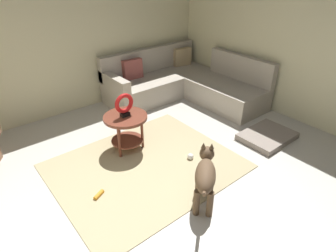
{
  "coord_description": "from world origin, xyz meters",
  "views": [
    {
      "loc": [
        -1.52,
        -1.82,
        2.36
      ],
      "look_at": [
        0.45,
        0.6,
        0.55
      ],
      "focal_mm": 30.53,
      "sensor_mm": 36.0,
      "label": 1
    }
  ],
  "objects_px": {
    "torus_sculpture": "(124,104)",
    "dog": "(205,175)",
    "sectional_couch": "(183,84)",
    "dog_toy_rope": "(99,195)",
    "side_table": "(126,124)",
    "dog_toy_ball": "(190,157)",
    "dog_bed_mat": "(267,136)"
  },
  "relations": [
    {
      "from": "sectional_couch",
      "to": "dog",
      "type": "distance_m",
      "value": 2.82
    },
    {
      "from": "sectional_couch",
      "to": "dog_bed_mat",
      "type": "xyz_separation_m",
      "value": [
        -0.01,
        -1.94,
        -0.24
      ]
    },
    {
      "from": "side_table",
      "to": "dog_bed_mat",
      "type": "relative_size",
      "value": 0.75
    },
    {
      "from": "sectional_couch",
      "to": "torus_sculpture",
      "type": "height_order",
      "value": "sectional_couch"
    },
    {
      "from": "side_table",
      "to": "dog_toy_rope",
      "type": "xyz_separation_m",
      "value": [
        -0.78,
        -0.61,
        -0.39
      ]
    },
    {
      "from": "side_table",
      "to": "dog_toy_ball",
      "type": "bearing_deg",
      "value": -55.01
    },
    {
      "from": "torus_sculpture",
      "to": "dog",
      "type": "relative_size",
      "value": 0.49
    },
    {
      "from": "dog",
      "to": "torus_sculpture",
      "type": "bearing_deg",
      "value": 142.34
    },
    {
      "from": "dog_bed_mat",
      "to": "dog",
      "type": "bearing_deg",
      "value": -169.58
    },
    {
      "from": "sectional_couch",
      "to": "dog",
      "type": "xyz_separation_m",
      "value": [
        -1.7,
        -2.25,
        0.09
      ]
    },
    {
      "from": "sectional_couch",
      "to": "dog_bed_mat",
      "type": "bearing_deg",
      "value": -90.16
    },
    {
      "from": "sectional_couch",
      "to": "dog",
      "type": "height_order",
      "value": "sectional_couch"
    },
    {
      "from": "sectional_couch",
      "to": "dog_toy_ball",
      "type": "distance_m",
      "value": 2.05
    },
    {
      "from": "dog_bed_mat",
      "to": "dog_toy_ball",
      "type": "distance_m",
      "value": 1.32
    },
    {
      "from": "dog",
      "to": "dog_toy_ball",
      "type": "height_order",
      "value": "dog"
    },
    {
      "from": "torus_sculpture",
      "to": "dog_bed_mat",
      "type": "relative_size",
      "value": 0.41
    },
    {
      "from": "side_table",
      "to": "dog",
      "type": "bearing_deg",
      "value": -85.84
    },
    {
      "from": "dog_toy_ball",
      "to": "dog_toy_rope",
      "type": "relative_size",
      "value": 0.6
    },
    {
      "from": "torus_sculpture",
      "to": "dog_toy_ball",
      "type": "height_order",
      "value": "torus_sculpture"
    },
    {
      "from": "sectional_couch",
      "to": "dog_toy_ball",
      "type": "height_order",
      "value": "sectional_couch"
    },
    {
      "from": "torus_sculpture",
      "to": "dog",
      "type": "bearing_deg",
      "value": -85.84
    },
    {
      "from": "dog_bed_mat",
      "to": "dog_toy_rope",
      "type": "bearing_deg",
      "value": 168.97
    },
    {
      "from": "side_table",
      "to": "torus_sculpture",
      "type": "relative_size",
      "value": 1.84
    },
    {
      "from": "torus_sculpture",
      "to": "dog_toy_rope",
      "type": "xyz_separation_m",
      "value": [
        -0.78,
        -0.61,
        -0.69
      ]
    },
    {
      "from": "torus_sculpture",
      "to": "dog_toy_rope",
      "type": "bearing_deg",
      "value": -141.9
    },
    {
      "from": "sectional_couch",
      "to": "dog_toy_rope",
      "type": "relative_size",
      "value": 15.38
    },
    {
      "from": "side_table",
      "to": "dog_toy_ball",
      "type": "xyz_separation_m",
      "value": [
        0.53,
        -0.76,
        -0.37
      ]
    },
    {
      "from": "dog",
      "to": "dog_toy_ball",
      "type": "distance_m",
      "value": 0.86
    },
    {
      "from": "sectional_couch",
      "to": "torus_sculpture",
      "type": "distance_m",
      "value": 2.03
    },
    {
      "from": "sectional_couch",
      "to": "torus_sculpture",
      "type": "relative_size",
      "value": 6.9
    },
    {
      "from": "dog",
      "to": "dog_toy_rope",
      "type": "xyz_separation_m",
      "value": [
        -0.88,
        0.81,
        -0.35
      ]
    },
    {
      "from": "dog_bed_mat",
      "to": "dog_toy_rope",
      "type": "relative_size",
      "value": 5.47
    }
  ]
}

